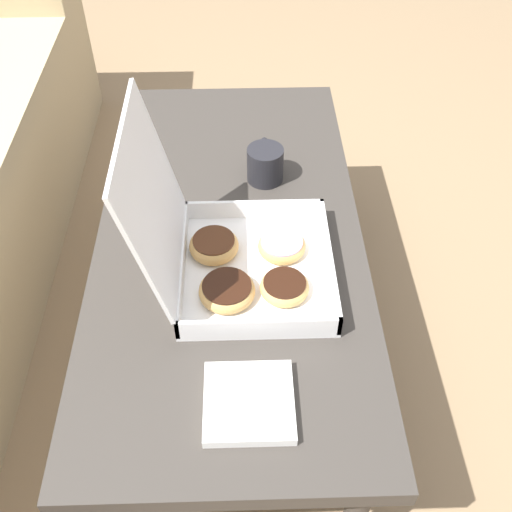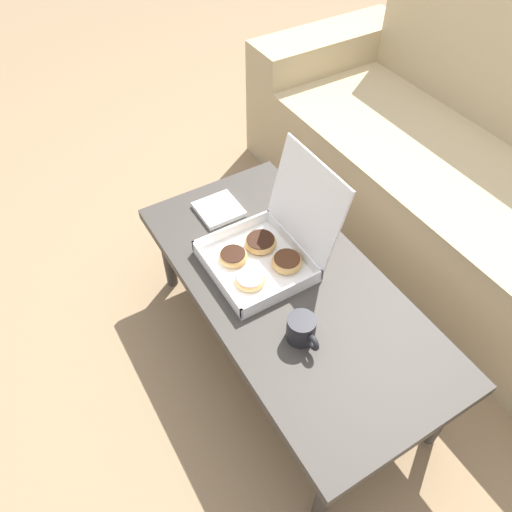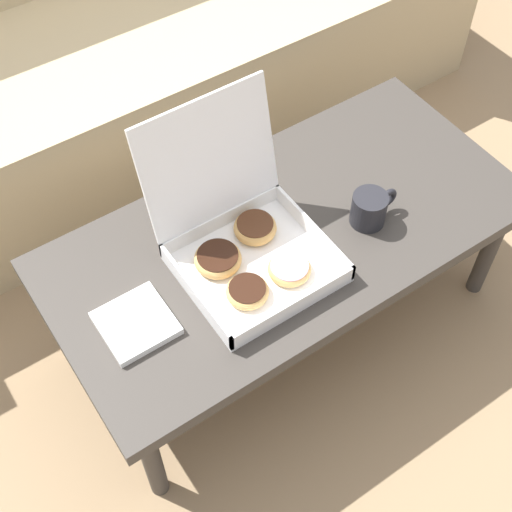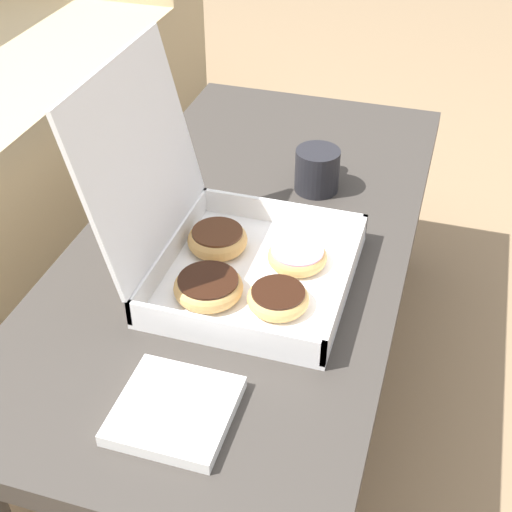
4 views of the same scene
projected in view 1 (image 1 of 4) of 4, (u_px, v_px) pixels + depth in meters
ground_plane at (169, 340)px, 1.58m from camera, size 12.00×12.00×0.00m
coffee_table at (230, 243)px, 1.33m from camera, size 1.17×0.57×0.40m
pastry_box at (232, 254)px, 1.17m from camera, size 0.33×0.37×0.35m
coffee_mug at (265, 163)px, 1.39m from camera, size 0.13×0.08×0.08m
napkin_stack at (249, 402)px, 1.00m from camera, size 0.15×0.15×0.02m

